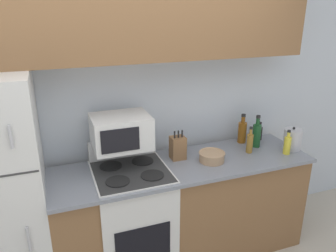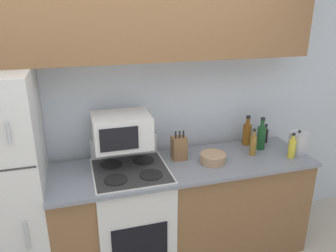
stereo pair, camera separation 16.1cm
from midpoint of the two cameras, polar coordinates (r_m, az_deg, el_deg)
name	(u,v)px [view 2 (the right image)]	position (r m, az deg, el deg)	size (l,w,h in m)	color
wall_back	(130,111)	(2.85, -4.95, 2.56)	(8.00, 0.05, 2.55)	silver
lower_cabinets	(183,210)	(2.96, 4.32, -14.37)	(2.17, 0.64, 0.91)	brown
upper_cabinets	(131,19)	(2.54, -4.54, 18.06)	(2.90, 0.34, 0.60)	brown
stove	(133,217)	(2.84, -4.52, -15.62)	(0.59, 0.62, 1.08)	silver
microwave	(122,130)	(2.58, -6.33, -0.79)	(0.44, 0.36, 0.25)	silver
knife_block	(179,148)	(2.76, 3.61, -3.85)	(0.12, 0.11, 0.26)	brown
bowl	(213,158)	(2.75, 9.52, -5.49)	(0.22, 0.22, 0.08)	tan
bottle_vinegar	(253,145)	(2.94, 16.13, -3.17)	(0.06, 0.06, 0.24)	olive
bottle_whiskey	(247,133)	(3.15, 15.02, -1.24)	(0.08, 0.08, 0.28)	brown
bottle_cooking_spray	(292,148)	(3.01, 22.22, -3.58)	(0.06, 0.06, 0.22)	gold
bottle_wine_green	(261,137)	(3.08, 17.37, -1.81)	(0.08, 0.08, 0.30)	#194C23
bottle_soy_sauce	(265,135)	(3.26, 17.93, -1.52)	(0.05, 0.05, 0.18)	black
kettle	(298,143)	(3.12, 23.09, -2.70)	(0.16, 0.16, 0.21)	#B7B7BC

